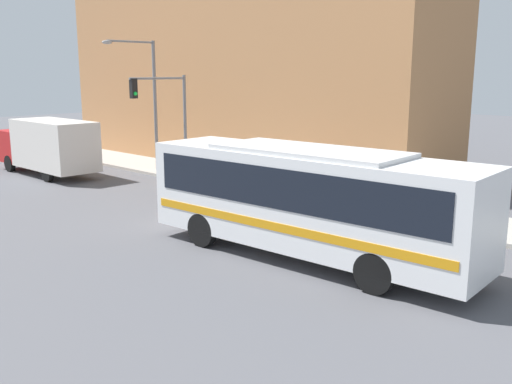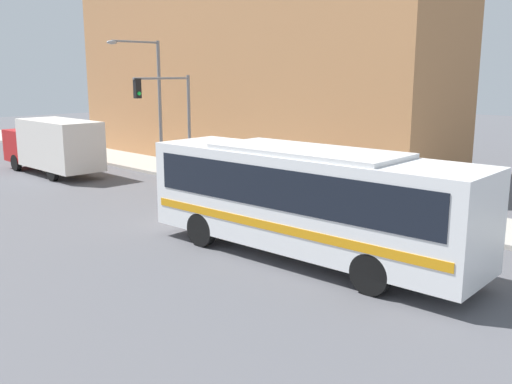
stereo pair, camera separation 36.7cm
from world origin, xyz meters
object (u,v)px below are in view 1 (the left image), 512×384
at_px(fire_hydrant, 294,188).
at_px(street_lamp, 148,93).
at_px(city_bus, 308,196).
at_px(pedestrian_near_corner, 323,176).
at_px(parking_meter, 217,164).
at_px(delivery_truck, 47,145).
at_px(traffic_light_pole, 166,108).

relative_size(fire_hydrant, street_lamp, 0.11).
distance_m(city_bus, pedestrian_near_corner, 8.16).
bearing_deg(parking_meter, fire_hydrant, -90.00).
bearing_deg(city_bus, delivery_truck, 82.45).
bearing_deg(delivery_truck, street_lamp, -41.92).
bearing_deg(street_lamp, fire_hydrant, -88.80).
distance_m(delivery_truck, parking_meter, 9.58).
height_order(traffic_light_pole, parking_meter, traffic_light_pole).
bearing_deg(fire_hydrant, city_bus, -137.46).
bearing_deg(delivery_truck, traffic_light_pole, -62.64).
xyz_separation_m(delivery_truck, street_lamp, (3.97, -3.56, 2.69)).
bearing_deg(street_lamp, delivery_truck, 138.08).
xyz_separation_m(delivery_truck, pedestrian_near_corner, (5.29, -14.11, -0.61)).
distance_m(traffic_light_pole, pedestrian_near_corner, 8.66).
relative_size(delivery_truck, pedestrian_near_corner, 4.51).
relative_size(city_bus, traffic_light_pole, 2.06).
xyz_separation_m(traffic_light_pole, pedestrian_near_corner, (2.11, -7.97, -2.66)).
xyz_separation_m(city_bus, pedestrian_near_corner, (6.75, 4.50, -0.90)).
relative_size(delivery_truck, parking_meter, 5.55).
xyz_separation_m(delivery_truck, fire_hydrant, (4.18, -13.43, -1.06)).
bearing_deg(pedestrian_near_corner, delivery_truck, 110.56).
height_order(delivery_truck, parking_meter, delivery_truck).
distance_m(fire_hydrant, parking_meter, 4.86).
height_order(delivery_truck, fire_hydrant, delivery_truck).
relative_size(city_bus, street_lamp, 1.53).
height_order(delivery_truck, pedestrian_near_corner, delivery_truck).
bearing_deg(pedestrian_near_corner, fire_hydrant, 148.91).
height_order(parking_meter, pedestrian_near_corner, pedestrian_near_corner).
bearing_deg(traffic_light_pole, parking_meter, -67.93).
bearing_deg(delivery_truck, parking_meter, -64.11).
bearing_deg(traffic_light_pole, fire_hydrant, -82.20).
height_order(fire_hydrant, street_lamp, street_lamp).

